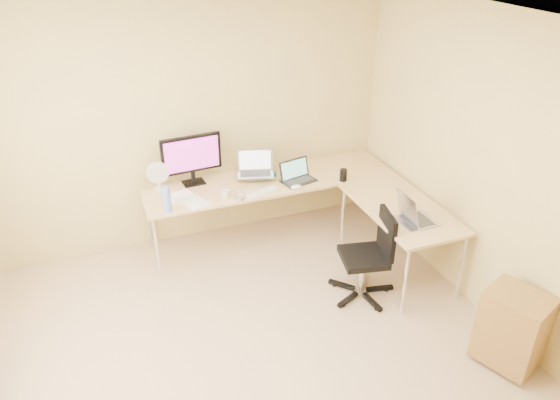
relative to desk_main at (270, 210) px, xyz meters
name	(u,v)px	position (x,y,z in m)	size (l,w,h in m)	color
floor	(265,375)	(-0.72, -1.85, -0.36)	(4.50, 4.50, 0.00)	tan
ceiling	(258,35)	(-0.72, -1.85, 2.24)	(4.50, 4.50, 0.00)	white
wall_back	(190,124)	(-0.72, 0.40, 0.93)	(4.50, 4.50, 0.00)	tan
wall_right	(512,184)	(1.38, -1.85, 0.93)	(4.50, 4.50, 0.00)	tan
desk_main	(270,210)	(0.00, 0.00, 0.00)	(2.65, 0.70, 0.73)	tan
desk_return	(398,239)	(0.98, -1.00, 0.00)	(0.70, 1.30, 0.73)	tan
monitor	(192,160)	(-0.77, 0.20, 0.63)	(0.62, 0.20, 0.53)	black
book_stack	(261,170)	(-0.04, 0.20, 0.39)	(0.25, 0.34, 0.06)	#0E6348
laptop_center	(255,164)	(-0.14, 0.06, 0.54)	(0.38, 0.29, 0.24)	#9C9CAA
laptop_black	(299,172)	(0.26, -0.15, 0.48)	(0.35, 0.26, 0.22)	black
keyboard	(262,193)	(-0.19, -0.26, 0.37)	(0.37, 0.10, 0.02)	silver
mouse	(296,187)	(0.17, -0.30, 0.39)	(0.11, 0.07, 0.04)	silver
mug	(225,194)	(-0.55, -0.23, 0.41)	(0.09, 0.09, 0.09)	silver
cd_stack	(239,198)	(-0.43, -0.30, 0.38)	(0.12, 0.12, 0.03)	silver
water_bottle	(167,199)	(-1.13, -0.30, 0.50)	(0.08, 0.08, 0.26)	#5D7AD2
papers	(194,202)	(-0.86, -0.21, 0.37)	(0.20, 0.29, 0.01)	silver
white_box	(181,197)	(-0.96, -0.11, 0.40)	(0.19, 0.14, 0.07)	white
desk_fan	(158,176)	(-1.13, 0.20, 0.51)	(0.22, 0.22, 0.28)	silver
black_cup	(343,175)	(0.71, -0.30, 0.43)	(0.07, 0.07, 0.13)	black
laptop_return	(418,210)	(0.95, -1.29, 0.49)	(0.30, 0.38, 0.25)	#ACA9C4
office_chair	(364,250)	(0.46, -1.22, 0.14)	(0.52, 0.52, 0.87)	black
cabinet	(512,328)	(1.13, -2.41, -0.01)	(0.37, 0.45, 0.63)	#AA522A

